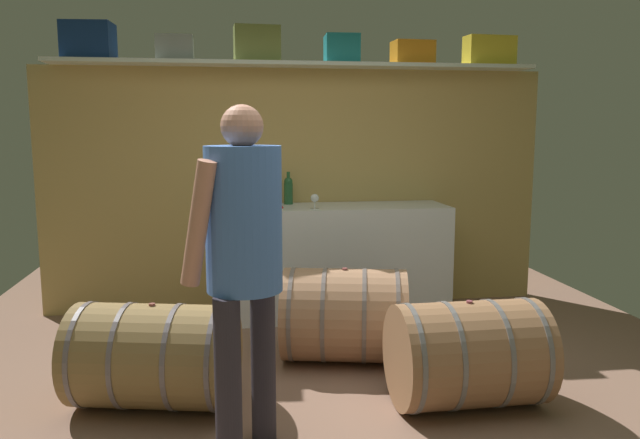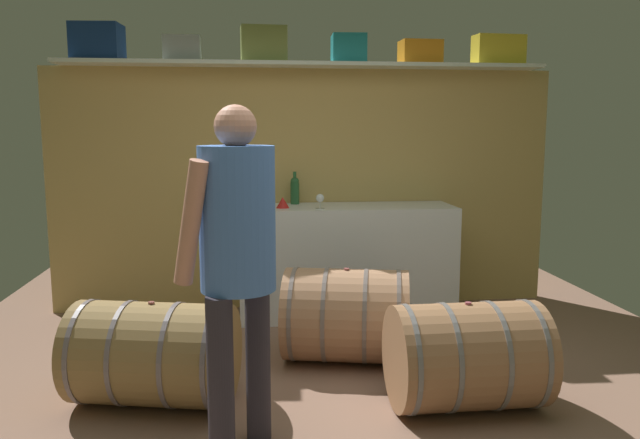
{
  "view_description": "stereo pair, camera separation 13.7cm",
  "coord_description": "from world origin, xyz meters",
  "px_view_note": "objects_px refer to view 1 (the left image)",
  "views": [
    {
      "loc": [
        -0.62,
        -3.22,
        1.61
      ],
      "look_at": [
        -0.06,
        0.55,
        1.04
      ],
      "focal_mm": 34.7,
      "sensor_mm": 36.0,
      "label": 1
    },
    {
      "loc": [
        -0.48,
        -3.23,
        1.61
      ],
      "look_at": [
        -0.06,
        0.55,
        1.04
      ],
      "focal_mm": 34.7,
      "sensor_mm": 36.0,
      "label": 2
    }
  ],
  "objects_px": {
    "toolcase_grey": "(175,48)",
    "wine_glass": "(315,199)",
    "toolcase_olive": "(257,44)",
    "toolcase_teal": "(342,49)",
    "red_funnel": "(277,203)",
    "toolcase_orange": "(413,53)",
    "wine_barrel_flank": "(154,356)",
    "wine_barrel_far": "(344,315)",
    "wine_barrel_near": "(468,354)",
    "wine_bottle_green": "(288,190)",
    "toolcase_yellow": "(489,51)",
    "work_cabinet": "(340,260)",
    "winemaker_pouring": "(243,245)",
    "toolcase_navy": "(89,41)"
  },
  "relations": [
    {
      "from": "toolcase_grey",
      "to": "wine_glass",
      "type": "relative_size",
      "value": 2.41
    },
    {
      "from": "toolcase_olive",
      "to": "toolcase_teal",
      "type": "bearing_deg",
      "value": -3.4
    },
    {
      "from": "toolcase_grey",
      "to": "red_funnel",
      "type": "xyz_separation_m",
      "value": [
        0.81,
        -0.27,
        -1.26
      ]
    },
    {
      "from": "toolcase_teal",
      "to": "toolcase_orange",
      "type": "distance_m",
      "value": 0.63
    },
    {
      "from": "toolcase_teal",
      "to": "wine_barrel_flank",
      "type": "distance_m",
      "value": 3.05
    },
    {
      "from": "red_funnel",
      "to": "wine_barrel_far",
      "type": "bearing_deg",
      "value": -69.36
    },
    {
      "from": "wine_barrel_near",
      "to": "wine_bottle_green",
      "type": "bearing_deg",
      "value": 111.15
    },
    {
      "from": "toolcase_grey",
      "to": "toolcase_teal",
      "type": "distance_m",
      "value": 1.4
    },
    {
      "from": "toolcase_yellow",
      "to": "wine_glass",
      "type": "bearing_deg",
      "value": -170.56
    },
    {
      "from": "toolcase_olive",
      "to": "work_cabinet",
      "type": "relative_size",
      "value": 0.21
    },
    {
      "from": "toolcase_yellow",
      "to": "wine_bottle_green",
      "type": "relative_size",
      "value": 1.55
    },
    {
      "from": "wine_barrel_far",
      "to": "toolcase_yellow",
      "type": "bearing_deg",
      "value": 52.25
    },
    {
      "from": "toolcase_yellow",
      "to": "work_cabinet",
      "type": "bearing_deg",
      "value": -175.22
    },
    {
      "from": "red_funnel",
      "to": "wine_barrel_flank",
      "type": "bearing_deg",
      "value": -118.37
    },
    {
      "from": "toolcase_yellow",
      "to": "wine_barrel_flank",
      "type": "height_order",
      "value": "toolcase_yellow"
    },
    {
      "from": "toolcase_teal",
      "to": "winemaker_pouring",
      "type": "bearing_deg",
      "value": -107.93
    },
    {
      "from": "toolcase_navy",
      "to": "winemaker_pouring",
      "type": "xyz_separation_m",
      "value": [
        1.15,
        -2.44,
        -1.25
      ]
    },
    {
      "from": "toolcase_grey",
      "to": "wine_bottle_green",
      "type": "relative_size",
      "value": 1.06
    },
    {
      "from": "wine_glass",
      "to": "red_funnel",
      "type": "distance_m",
      "value": 0.32
    },
    {
      "from": "toolcase_olive",
      "to": "toolcase_orange",
      "type": "height_order",
      "value": "toolcase_olive"
    },
    {
      "from": "toolcase_grey",
      "to": "winemaker_pouring",
      "type": "relative_size",
      "value": 0.17
    },
    {
      "from": "toolcase_orange",
      "to": "wine_barrel_far",
      "type": "height_order",
      "value": "toolcase_orange"
    },
    {
      "from": "toolcase_orange",
      "to": "toolcase_grey",
      "type": "bearing_deg",
      "value": 177.8
    },
    {
      "from": "work_cabinet",
      "to": "red_funnel",
      "type": "xyz_separation_m",
      "value": [
        -0.55,
        -0.07,
        0.52
      ]
    },
    {
      "from": "toolcase_orange",
      "to": "wine_barrel_flank",
      "type": "bearing_deg",
      "value": -140.51
    },
    {
      "from": "wine_glass",
      "to": "wine_barrel_near",
      "type": "bearing_deg",
      "value": -69.11
    },
    {
      "from": "toolcase_olive",
      "to": "winemaker_pouring",
      "type": "bearing_deg",
      "value": -98.05
    },
    {
      "from": "toolcase_navy",
      "to": "toolcase_olive",
      "type": "height_order",
      "value": "toolcase_olive"
    },
    {
      "from": "toolcase_navy",
      "to": "toolcase_orange",
      "type": "distance_m",
      "value": 2.7
    },
    {
      "from": "wine_glass",
      "to": "winemaker_pouring",
      "type": "relative_size",
      "value": 0.07
    },
    {
      "from": "toolcase_grey",
      "to": "wine_barrel_far",
      "type": "bearing_deg",
      "value": -47.75
    },
    {
      "from": "toolcase_grey",
      "to": "work_cabinet",
      "type": "xyz_separation_m",
      "value": [
        1.36,
        -0.2,
        -1.78
      ]
    },
    {
      "from": "wine_barrel_far",
      "to": "winemaker_pouring",
      "type": "xyz_separation_m",
      "value": [
        -0.71,
        -1.15,
        0.73
      ]
    },
    {
      "from": "toolcase_teal",
      "to": "toolcase_grey",
      "type": "bearing_deg",
      "value": -177.25
    },
    {
      "from": "red_funnel",
      "to": "wine_barrel_near",
      "type": "distance_m",
      "value": 2.16
    },
    {
      "from": "toolcase_grey",
      "to": "toolcase_olive",
      "type": "relative_size",
      "value": 0.79
    },
    {
      "from": "toolcase_teal",
      "to": "toolcase_yellow",
      "type": "relative_size",
      "value": 0.65
    },
    {
      "from": "toolcase_teal",
      "to": "red_funnel",
      "type": "bearing_deg",
      "value": -152.34
    },
    {
      "from": "toolcase_teal",
      "to": "toolcase_orange",
      "type": "bearing_deg",
      "value": 2.75
    },
    {
      "from": "toolcase_teal",
      "to": "toolcase_orange",
      "type": "xyz_separation_m",
      "value": [
        0.63,
        0.0,
        -0.02
      ]
    },
    {
      "from": "toolcase_teal",
      "to": "red_funnel",
      "type": "distance_m",
      "value": 1.43
    },
    {
      "from": "toolcase_olive",
      "to": "work_cabinet",
      "type": "xyz_separation_m",
      "value": [
        0.68,
        -0.2,
        -1.83
      ]
    },
    {
      "from": "wine_barrel_far",
      "to": "wine_barrel_flank",
      "type": "bearing_deg",
      "value": -143.45
    },
    {
      "from": "toolcase_navy",
      "to": "wine_barrel_far",
      "type": "height_order",
      "value": "toolcase_navy"
    },
    {
      "from": "wine_barrel_far",
      "to": "toolcase_teal",
      "type": "bearing_deg",
      "value": 93.28
    },
    {
      "from": "toolcase_grey",
      "to": "winemaker_pouring",
      "type": "distance_m",
      "value": 2.76
    },
    {
      "from": "wine_glass",
      "to": "wine_barrel_near",
      "type": "distance_m",
      "value": 1.97
    },
    {
      "from": "toolcase_orange",
      "to": "wine_glass",
      "type": "height_order",
      "value": "toolcase_orange"
    },
    {
      "from": "toolcase_teal",
      "to": "wine_glass",
      "type": "distance_m",
      "value": 1.33
    },
    {
      "from": "toolcase_olive",
      "to": "red_funnel",
      "type": "distance_m",
      "value": 1.34
    }
  ]
}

